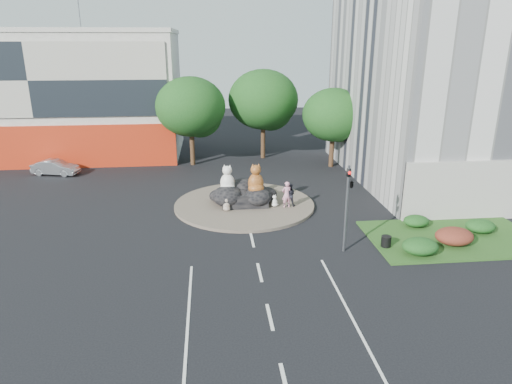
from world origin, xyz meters
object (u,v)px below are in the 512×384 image
Objects in this scene: cat_white at (227,178)px; pedestrian_dark at (290,195)px; cat_tabby at (256,178)px; parked_car at (55,167)px; kitten_white at (274,200)px; litter_bin at (386,241)px; kitten_calico at (227,204)px; pedestrian_pink at (287,194)px.

pedestrian_dark is (4.32, -1.00, -1.07)m from cat_white.
cat_tabby is 19.62m from parked_car.
cat_tabby is 2.66m from pedestrian_dark.
parked_car is (-18.05, 10.58, 0.04)m from kitten_white.
kitten_white is (1.27, -0.51, -1.53)m from cat_tabby.
litter_bin is (8.68, -8.00, -1.65)m from cat_white.
litter_bin is (5.44, -7.03, -0.20)m from kitten_white.
kitten_white reaches higher than litter_bin.
pedestrian_dark is at bearing 37.44° from kitten_calico.
kitten_calico is at bearing 143.47° from litter_bin.
pedestrian_dark is (4.46, 0.47, 0.34)m from kitten_calico.
kitten_white is 8.89m from litter_bin.
kitten_calico is 4.50m from pedestrian_dark.
kitten_calico reaches higher than kitten_white.
pedestrian_dark is 8.27m from litter_bin.
kitten_white is (3.38, 0.49, -0.04)m from kitten_calico.
kitten_calico is at bearing 17.39° from pedestrian_dark.
kitten_calico is 18.37m from parked_car.
cat_white reaches higher than litter_bin.
kitten_calico is 1.10× the size of kitten_white.
pedestrian_dark reaches higher than litter_bin.
kitten_white is at bearing -106.33° from parked_car.
cat_white reaches higher than parked_car.
cat_white reaches higher than pedestrian_pink.
kitten_white is 0.53× the size of pedestrian_dark.
cat_white is at bearing -26.72° from pedestrian_pink.
litter_bin is at bearing -25.58° from cat_white.
pedestrian_dark is (1.08, -0.03, 0.38)m from kitten_white.
pedestrian_pink is 21.75m from parked_car.
pedestrian_pink is (4.20, 0.24, 0.46)m from kitten_calico.
pedestrian_pink is (4.05, -1.22, -0.95)m from cat_white.
cat_white is at bearing 137.33° from litter_bin.
kitten_white is 20.92m from parked_car.
cat_tabby reaches higher than cat_white.
pedestrian_dark is at bearing -104.97° from parked_car.
cat_white is 2.27× the size of kitten_white.
cat_white is 4.56m from pedestrian_dark.
cat_white is 11.92m from litter_bin.
pedestrian_pink reaches higher than kitten_white.
cat_white is at bearing 159.24° from cat_tabby.
pedestrian_pink is 1.14× the size of pedestrian_dark.
kitten_calico is 3.42m from kitten_white.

